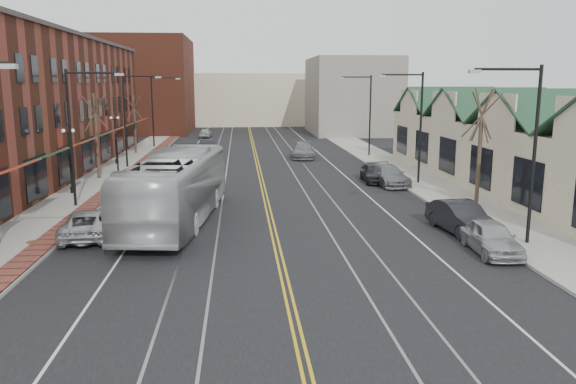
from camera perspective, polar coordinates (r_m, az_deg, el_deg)
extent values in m
plane|color=black|center=(19.39, 0.23, -11.30)|extent=(160.00, 160.00, 0.00)
cube|color=gray|center=(39.93, -19.92, -0.17)|extent=(4.00, 120.00, 0.15)
cube|color=gray|center=(40.89, 14.60, 0.39)|extent=(4.00, 120.00, 0.15)
cube|color=maroon|center=(48.15, -26.35, 7.66)|extent=(10.00, 50.00, 11.00)
cube|color=#B8A58D|center=(42.95, 22.33, 3.41)|extent=(8.00, 36.00, 4.60)
cube|color=maroon|center=(89.03, -14.48, 10.43)|extent=(14.00, 18.00, 14.00)
cube|color=#B8A58D|center=(102.92, -4.10, 9.38)|extent=(22.00, 14.00, 9.00)
cube|color=slate|center=(84.54, 6.49, 9.67)|extent=(12.00, 16.00, 11.00)
cube|color=#999999|center=(19.15, -26.55, 11.35)|extent=(0.50, 0.25, 0.15)
cylinder|color=black|center=(35.42, -21.20, 5.07)|extent=(0.16, 0.16, 8.00)
cylinder|color=black|center=(34.89, -19.23, 11.38)|extent=(3.00, 0.12, 0.12)
cube|color=#999999|center=(34.56, -16.76, 11.36)|extent=(0.50, 0.25, 0.15)
cylinder|color=black|center=(50.93, -16.24, 6.96)|extent=(0.16, 0.16, 8.00)
cylinder|color=black|center=(50.57, -14.78, 11.32)|extent=(3.00, 0.12, 0.12)
cube|color=#999999|center=(50.34, -13.06, 11.29)|extent=(0.50, 0.25, 0.15)
cylinder|color=black|center=(66.68, -13.59, 7.94)|extent=(0.16, 0.16, 8.00)
cylinder|color=black|center=(66.40, -12.44, 11.26)|extent=(3.00, 0.12, 0.12)
cube|color=#999999|center=(66.22, -11.12, 11.23)|extent=(0.50, 0.25, 0.15)
cylinder|color=black|center=(27.42, 23.73, 3.36)|extent=(0.16, 0.16, 8.00)
cylinder|color=black|center=(26.55, 21.47, 11.54)|extent=(3.00, 0.12, 0.12)
cube|color=#999999|center=(25.93, 18.42, 11.54)|extent=(0.50, 0.25, 0.15)
cylinder|color=black|center=(42.09, 13.32, 6.34)|extent=(0.16, 0.16, 8.00)
cylinder|color=black|center=(41.53, 11.55, 11.60)|extent=(3.00, 0.12, 0.12)
cube|color=#999999|center=(41.13, 9.49, 11.54)|extent=(0.50, 0.25, 0.15)
cylinder|color=black|center=(57.47, 8.34, 7.69)|extent=(0.16, 0.16, 8.00)
cylinder|color=black|center=(57.06, 6.95, 11.52)|extent=(3.00, 0.12, 0.12)
cube|color=#999999|center=(56.78, 5.43, 11.45)|extent=(0.50, 0.25, 0.15)
cylinder|color=black|center=(40.10, -21.05, 0.20)|extent=(0.28, 0.28, 0.40)
cylinder|color=black|center=(39.82, -21.23, 2.74)|extent=(0.14, 0.14, 4.00)
cube|color=black|center=(39.61, -21.43, 5.60)|extent=(0.60, 0.06, 0.06)
sphere|color=white|center=(39.68, -21.86, 5.80)|extent=(0.24, 0.24, 0.24)
sphere|color=white|center=(39.51, -21.02, 5.84)|extent=(0.24, 0.24, 0.24)
cylinder|color=black|center=(53.51, -16.98, 3.00)|extent=(0.28, 0.28, 0.40)
cylinder|color=black|center=(53.31, -17.09, 4.91)|extent=(0.14, 0.14, 4.00)
cube|color=black|center=(53.15, -17.21, 7.06)|extent=(0.60, 0.06, 0.06)
sphere|color=white|center=(53.21, -17.54, 7.20)|extent=(0.24, 0.24, 0.24)
sphere|color=white|center=(53.08, -16.90, 7.23)|extent=(0.24, 0.24, 0.24)
cylinder|color=#382B21|center=(45.44, -18.82, 4.41)|extent=(0.24, 0.24, 4.90)
cylinder|color=#382B21|center=(45.25, -19.02, 7.61)|extent=(0.58, 1.37, 2.90)
cylinder|color=#382B21|center=(45.25, -19.02, 7.61)|extent=(1.60, 0.66, 2.78)
cylinder|color=#382B21|center=(45.25, -19.02, 7.61)|extent=(0.53, 1.23, 2.96)
cylinder|color=#382B21|center=(45.25, -19.02, 7.61)|extent=(1.69, 1.03, 2.64)
cylinder|color=#382B21|center=(45.25, -19.02, 7.61)|extent=(1.78, 1.29, 2.48)
cylinder|color=#382B21|center=(61.04, -15.28, 5.98)|extent=(0.24, 0.24, 4.55)
cylinder|color=#382B21|center=(60.90, -15.39, 8.21)|extent=(0.55, 1.28, 2.69)
cylinder|color=#382B21|center=(60.90, -15.39, 8.21)|extent=(1.49, 0.62, 2.58)
cylinder|color=#382B21|center=(60.90, -15.39, 8.21)|extent=(0.50, 1.15, 2.75)
cylinder|color=#382B21|center=(60.90, -15.39, 8.21)|extent=(1.57, 0.97, 2.45)
cylinder|color=#382B21|center=(60.90, -15.39, 8.21)|extent=(1.66, 1.20, 2.30)
cylinder|color=#382B21|center=(35.15, 18.82, 2.92)|extent=(0.24, 0.24, 5.25)
cylinder|color=#382B21|center=(34.90, 19.09, 7.35)|extent=(0.61, 1.46, 3.10)
cylinder|color=#382B21|center=(34.90, 19.09, 7.35)|extent=(1.70, 0.70, 2.97)
cylinder|color=#382B21|center=(34.90, 19.09, 7.35)|extent=(0.56, 1.31, 3.17)
cylinder|color=#382B21|center=(34.90, 19.09, 7.35)|extent=(1.80, 1.10, 2.82)
cylinder|color=#382B21|center=(34.90, 19.09, 7.35)|extent=(1.90, 1.37, 2.65)
cylinder|color=#592D19|center=(28.50, -24.48, -4.64)|extent=(0.60, 0.60, 0.02)
cylinder|color=black|center=(43.18, -16.93, 3.06)|extent=(0.12, 0.12, 3.20)
imported|color=black|center=(42.99, -17.06, 5.37)|extent=(0.18, 0.15, 0.90)
imported|color=#B8B8BA|center=(30.30, -11.26, 0.40)|extent=(4.82, 13.88, 3.79)
imported|color=#ACAFB3|center=(28.76, -19.56, -3.05)|extent=(2.82, 5.20, 1.38)
imported|color=#A2A6A9|center=(26.19, 19.95, -4.35)|extent=(1.94, 4.32, 1.44)
imported|color=black|center=(29.23, 17.16, -2.49)|extent=(2.21, 4.92, 1.57)
imported|color=slate|center=(41.68, 10.14, 1.68)|extent=(2.62, 5.25, 1.47)
imported|color=black|center=(42.78, 8.76, 1.96)|extent=(1.91, 4.35, 1.46)
imported|color=black|center=(61.03, -8.24, 4.66)|extent=(1.95, 4.57, 1.46)
imported|color=slate|center=(56.00, 1.55, 4.23)|extent=(2.66, 5.43, 1.52)
imported|color=#A2A6A9|center=(78.11, -8.38, 5.96)|extent=(1.75, 3.88, 1.29)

